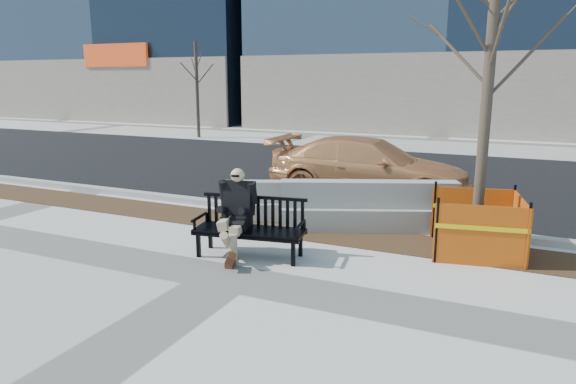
{
  "coord_description": "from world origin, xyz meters",
  "views": [
    {
      "loc": [
        3.69,
        -5.98,
        2.8
      ],
      "look_at": [
        0.27,
        1.51,
        0.98
      ],
      "focal_mm": 32.14,
      "sensor_mm": 36.0,
      "label": 1
    }
  ],
  "objects_px": {
    "jersey_barrier_left": "(293,220)",
    "jersey_barrier_right": "(368,229)",
    "tree_fence": "(474,252)",
    "bench": "(250,256)",
    "seated_man": "(237,254)",
    "sedan": "(368,196)"
  },
  "relations": [
    {
      "from": "seated_man",
      "to": "jersey_barrier_right",
      "type": "bearing_deg",
      "value": 46.42
    },
    {
      "from": "seated_man",
      "to": "jersey_barrier_left",
      "type": "bearing_deg",
      "value": 81.12
    },
    {
      "from": "bench",
      "to": "jersey_barrier_right",
      "type": "height_order",
      "value": "bench"
    },
    {
      "from": "bench",
      "to": "jersey_barrier_left",
      "type": "height_order",
      "value": "bench"
    },
    {
      "from": "tree_fence",
      "to": "sedan",
      "type": "bearing_deg",
      "value": 129.6
    },
    {
      "from": "jersey_barrier_left",
      "to": "jersey_barrier_right",
      "type": "relative_size",
      "value": 0.85
    },
    {
      "from": "jersey_barrier_left",
      "to": "jersey_barrier_right",
      "type": "xyz_separation_m",
      "value": [
        1.56,
        -0.02,
        0.0
      ]
    },
    {
      "from": "sedan",
      "to": "jersey_barrier_left",
      "type": "height_order",
      "value": "sedan"
    },
    {
      "from": "jersey_barrier_right",
      "to": "tree_fence",
      "type": "bearing_deg",
      "value": -38.55
    },
    {
      "from": "bench",
      "to": "tree_fence",
      "type": "relative_size",
      "value": 0.35
    },
    {
      "from": "tree_fence",
      "to": "jersey_barrier_left",
      "type": "bearing_deg",
      "value": 170.53
    },
    {
      "from": "bench",
      "to": "tree_fence",
      "type": "bearing_deg",
      "value": 18.21
    },
    {
      "from": "jersey_barrier_left",
      "to": "jersey_barrier_right",
      "type": "height_order",
      "value": "jersey_barrier_right"
    },
    {
      "from": "tree_fence",
      "to": "jersey_barrier_right",
      "type": "distance_m",
      "value": 2.05
    },
    {
      "from": "bench",
      "to": "jersey_barrier_left",
      "type": "bearing_deg",
      "value": 87.11
    },
    {
      "from": "bench",
      "to": "sedan",
      "type": "bearing_deg",
      "value": 74.81
    },
    {
      "from": "jersey_barrier_left",
      "to": "jersey_barrier_right",
      "type": "distance_m",
      "value": 1.56
    },
    {
      "from": "jersey_barrier_left",
      "to": "tree_fence",
      "type": "bearing_deg",
      "value": -32.84
    },
    {
      "from": "seated_man",
      "to": "jersey_barrier_right",
      "type": "height_order",
      "value": "seated_man"
    },
    {
      "from": "tree_fence",
      "to": "seated_man",
      "type": "bearing_deg",
      "value": -154.19
    },
    {
      "from": "bench",
      "to": "tree_fence",
      "type": "height_order",
      "value": "tree_fence"
    },
    {
      "from": "tree_fence",
      "to": "sedan",
      "type": "relative_size",
      "value": 1.07
    }
  ]
}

